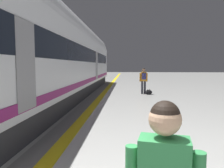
% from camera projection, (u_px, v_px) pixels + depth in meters
% --- Properties ---
extents(safety_line_strip, '(0.36, 80.00, 0.01)m').
position_uv_depth(safety_line_strip, '(96.00, 102.00, 11.13)').
color(safety_line_strip, yellow).
rests_on(safety_line_strip, ground).
extents(tactile_edge_band, '(0.64, 80.00, 0.01)m').
position_uv_depth(tactile_edge_band, '(89.00, 102.00, 11.15)').
color(tactile_edge_band, slate).
rests_on(tactile_edge_band, ground).
extents(high_speed_train, '(2.94, 33.14, 4.97)m').
position_uv_depth(high_speed_train, '(46.00, 52.00, 9.90)').
color(high_speed_train, '#38383D').
rests_on(high_speed_train, ground).
extents(passenger_near, '(0.54, 0.36, 1.73)m').
position_uv_depth(passenger_near, '(144.00, 79.00, 14.44)').
color(passenger_near, '#383842').
rests_on(passenger_near, ground).
extents(duffel_bag_near, '(0.44, 0.26, 0.36)m').
position_uv_depth(duffel_bag_near, '(149.00, 92.00, 14.18)').
color(duffel_bag_near, black).
rests_on(duffel_bag_near, ground).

